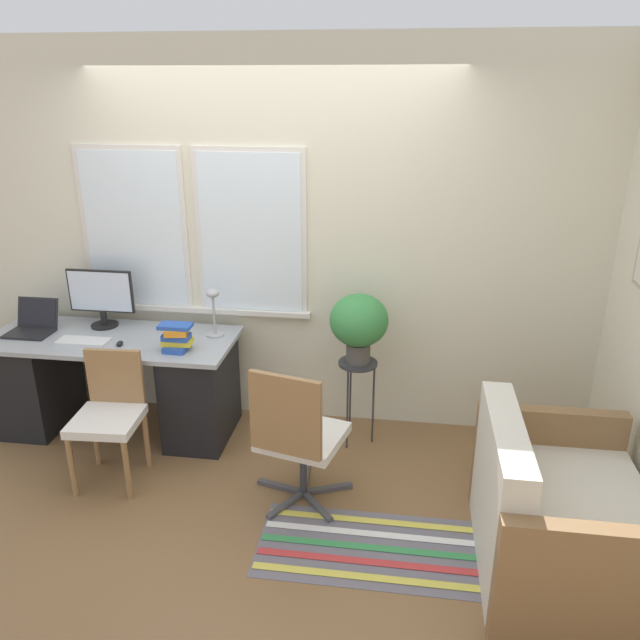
{
  "coord_description": "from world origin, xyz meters",
  "views": [
    {
      "loc": [
        0.93,
        -3.43,
        2.4
      ],
      "look_at": [
        0.41,
        0.17,
        1.01
      ],
      "focal_mm": 35.0,
      "sensor_mm": 36.0,
      "label": 1
    }
  ],
  "objects_px": {
    "office_chair_swivel": "(297,435)",
    "plant_stand": "(358,371)",
    "laptop": "(32,325)",
    "book_stack": "(177,337)",
    "potted_plant": "(359,322)",
    "mouse": "(120,343)",
    "desk_chair_wooden": "(109,413)",
    "keyboard": "(83,341)",
    "monitor": "(101,296)",
    "desk_lamp": "(213,306)",
    "couch_loveseat": "(556,521)"
  },
  "relations": [
    {
      "from": "office_chair_swivel",
      "to": "plant_stand",
      "type": "height_order",
      "value": "office_chair_swivel"
    },
    {
      "from": "laptop",
      "to": "plant_stand",
      "type": "distance_m",
      "value": 2.33
    },
    {
      "from": "book_stack",
      "to": "potted_plant",
      "type": "distance_m",
      "value": 1.21
    },
    {
      "from": "mouse",
      "to": "plant_stand",
      "type": "relative_size",
      "value": 0.11
    },
    {
      "from": "laptop",
      "to": "desk_chair_wooden",
      "type": "bearing_deg",
      "value": -35.03
    },
    {
      "from": "keyboard",
      "to": "mouse",
      "type": "relative_size",
      "value": 5.35
    },
    {
      "from": "mouse",
      "to": "plant_stand",
      "type": "bearing_deg",
      "value": 7.37
    },
    {
      "from": "monitor",
      "to": "potted_plant",
      "type": "xyz_separation_m",
      "value": [
        1.87,
        -0.12,
        -0.05
      ]
    },
    {
      "from": "keyboard",
      "to": "office_chair_swivel",
      "type": "bearing_deg",
      "value": -19.3
    },
    {
      "from": "desk_chair_wooden",
      "to": "potted_plant",
      "type": "xyz_separation_m",
      "value": [
        1.51,
        0.63,
        0.45
      ]
    },
    {
      "from": "monitor",
      "to": "office_chair_swivel",
      "type": "height_order",
      "value": "monitor"
    },
    {
      "from": "laptop",
      "to": "monitor",
      "type": "xyz_separation_m",
      "value": [
        0.45,
        0.18,
        0.18
      ]
    },
    {
      "from": "keyboard",
      "to": "desk_lamp",
      "type": "xyz_separation_m",
      "value": [
        0.86,
        0.26,
        0.21
      ]
    },
    {
      "from": "book_stack",
      "to": "plant_stand",
      "type": "xyz_separation_m",
      "value": [
        1.19,
        0.22,
        -0.27
      ]
    },
    {
      "from": "monitor",
      "to": "couch_loveseat",
      "type": "bearing_deg",
      "value": -22.02
    },
    {
      "from": "keyboard",
      "to": "desk_lamp",
      "type": "relative_size",
      "value": 1.03
    },
    {
      "from": "desk_lamp",
      "to": "potted_plant",
      "type": "height_order",
      "value": "potted_plant"
    },
    {
      "from": "desk_chair_wooden",
      "to": "couch_loveseat",
      "type": "xyz_separation_m",
      "value": [
        2.63,
        -0.46,
        -0.16
      ]
    },
    {
      "from": "plant_stand",
      "to": "mouse",
      "type": "bearing_deg",
      "value": -172.63
    },
    {
      "from": "laptop",
      "to": "plant_stand",
      "type": "relative_size",
      "value": 0.5
    },
    {
      "from": "keyboard",
      "to": "plant_stand",
      "type": "bearing_deg",
      "value": 5.73
    },
    {
      "from": "monitor",
      "to": "office_chair_swivel",
      "type": "xyz_separation_m",
      "value": [
        1.58,
        -0.87,
        -0.49
      ]
    },
    {
      "from": "laptop",
      "to": "book_stack",
      "type": "relative_size",
      "value": 1.43
    },
    {
      "from": "desk_lamp",
      "to": "potted_plant",
      "type": "bearing_deg",
      "value": -3.79
    },
    {
      "from": "mouse",
      "to": "office_chair_swivel",
      "type": "relative_size",
      "value": 0.07
    },
    {
      "from": "laptop",
      "to": "book_stack",
      "type": "xyz_separation_m",
      "value": [
        1.13,
        -0.16,
        0.04
      ]
    },
    {
      "from": "monitor",
      "to": "desk_lamp",
      "type": "xyz_separation_m",
      "value": [
        0.85,
        -0.06,
        -0.01
      ]
    },
    {
      "from": "desk_chair_wooden",
      "to": "office_chair_swivel",
      "type": "height_order",
      "value": "office_chair_swivel"
    },
    {
      "from": "monitor",
      "to": "desk_lamp",
      "type": "relative_size",
      "value": 1.41
    },
    {
      "from": "mouse",
      "to": "desk_chair_wooden",
      "type": "xyz_separation_m",
      "value": [
        0.09,
        -0.42,
        -0.29
      ]
    },
    {
      "from": "monitor",
      "to": "plant_stand",
      "type": "xyz_separation_m",
      "value": [
        1.87,
        -0.12,
        -0.41
      ]
    },
    {
      "from": "keyboard",
      "to": "desk_chair_wooden",
      "type": "distance_m",
      "value": 0.64
    },
    {
      "from": "keyboard",
      "to": "potted_plant",
      "type": "bearing_deg",
      "value": 5.73
    },
    {
      "from": "laptop",
      "to": "office_chair_swivel",
      "type": "bearing_deg",
      "value": -18.61
    },
    {
      "from": "book_stack",
      "to": "desk_chair_wooden",
      "type": "relative_size",
      "value": 0.26
    },
    {
      "from": "monitor",
      "to": "book_stack",
      "type": "distance_m",
      "value": 0.77
    },
    {
      "from": "mouse",
      "to": "desk_chair_wooden",
      "type": "height_order",
      "value": "desk_chair_wooden"
    },
    {
      "from": "couch_loveseat",
      "to": "desk_chair_wooden",
      "type": "bearing_deg",
      "value": 80.1
    },
    {
      "from": "mouse",
      "to": "couch_loveseat",
      "type": "relative_size",
      "value": 0.06
    },
    {
      "from": "keyboard",
      "to": "desk_lamp",
      "type": "distance_m",
      "value": 0.92
    },
    {
      "from": "desk_chair_wooden",
      "to": "plant_stand",
      "type": "bearing_deg",
      "value": 19.17
    },
    {
      "from": "book_stack",
      "to": "office_chair_swivel",
      "type": "height_order",
      "value": "office_chair_swivel"
    },
    {
      "from": "laptop",
      "to": "plant_stand",
      "type": "bearing_deg",
      "value": 1.46
    },
    {
      "from": "desk_chair_wooden",
      "to": "couch_loveseat",
      "type": "distance_m",
      "value": 2.68
    },
    {
      "from": "couch_loveseat",
      "to": "monitor",
      "type": "bearing_deg",
      "value": 67.98
    },
    {
      "from": "desk_lamp",
      "to": "potted_plant",
      "type": "relative_size",
      "value": 0.71
    },
    {
      "from": "monitor",
      "to": "keyboard",
      "type": "relative_size",
      "value": 1.37
    },
    {
      "from": "mouse",
      "to": "desk_chair_wooden",
      "type": "relative_size",
      "value": 0.08
    },
    {
      "from": "keyboard",
      "to": "mouse",
      "type": "distance_m",
      "value": 0.28
    },
    {
      "from": "mouse",
      "to": "couch_loveseat",
      "type": "height_order",
      "value": "couch_loveseat"
    }
  ]
}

